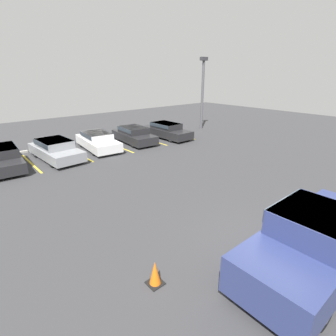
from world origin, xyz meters
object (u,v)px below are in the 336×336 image
(traffic_cone, at_px, (155,274))
(parked_sedan_b, at_px, (55,149))
(wheel_stop_curb, at_px, (12,154))
(parked_sedan_d, at_px, (134,134))
(pickup_truck, at_px, (318,240))
(parked_sedan_c, at_px, (98,140))
(parked_sedan_a, at_px, (1,157))
(light_post, at_px, (203,90))
(parked_sedan_e, at_px, (167,130))

(traffic_cone, bearing_deg, parked_sedan_b, 82.58)
(parked_sedan_b, height_order, wheel_stop_curb, parked_sedan_b)
(parked_sedan_d, xyz_separation_m, traffic_cone, (-7.60, -12.55, -0.32))
(pickup_truck, xyz_separation_m, wheel_stop_curb, (-4.09, 17.43, -0.86))
(parked_sedan_b, height_order, parked_sedan_c, parked_sedan_b)
(pickup_truck, height_order, parked_sedan_d, pickup_truck)
(parked_sedan_a, distance_m, traffic_cone, 12.56)
(parked_sedan_a, distance_m, light_post, 17.03)
(parked_sedan_d, bearing_deg, wheel_stop_curb, -103.19)
(parked_sedan_d, height_order, wheel_stop_curb, parked_sedan_d)
(parked_sedan_c, xyz_separation_m, parked_sedan_e, (5.94, -0.47, 0.02))
(parked_sedan_c, xyz_separation_m, light_post, (10.82, 0.18, 3.00))
(parked_sedan_a, height_order, parked_sedan_d, parked_sedan_a)
(pickup_truck, distance_m, wheel_stop_curb, 17.93)
(parked_sedan_a, distance_m, wheel_stop_curb, 2.81)
(parked_sedan_d, height_order, parked_sedan_e, parked_sedan_e)
(pickup_truck, xyz_separation_m, parked_sedan_b, (-2.10, 14.63, -0.28))
(parked_sedan_d, distance_m, wheel_stop_curb, 8.39)
(parked_sedan_a, relative_size, parked_sedan_b, 0.99)
(parked_sedan_c, xyz_separation_m, parked_sedan_d, (2.98, -0.07, 0.01))
(parked_sedan_d, distance_m, light_post, 8.40)
(parked_sedan_e, bearing_deg, parked_sedan_a, -92.47)
(parked_sedan_b, bearing_deg, pickup_truck, 4.45)
(parked_sedan_b, bearing_deg, parked_sedan_e, 85.61)
(pickup_truck, height_order, light_post, light_post)
(light_post, bearing_deg, traffic_cone, -140.31)
(light_post, bearing_deg, wheel_stop_curb, 171.88)
(parked_sedan_d, bearing_deg, traffic_cone, -26.91)
(wheel_stop_curb, bearing_deg, parked_sedan_a, -109.93)
(pickup_truck, xyz_separation_m, parked_sedan_d, (3.90, 14.92, -0.29))
(light_post, distance_m, wheel_stop_curb, 16.38)
(parked_sedan_e, bearing_deg, parked_sedan_b, -91.57)
(pickup_truck, relative_size, traffic_cone, 8.25)
(parked_sedan_a, bearing_deg, pickup_truck, 21.92)
(parked_sedan_b, bearing_deg, parked_sedan_a, -98.03)
(parked_sedan_e, distance_m, light_post, 5.76)
(light_post, bearing_deg, parked_sedan_e, -172.41)
(parked_sedan_a, relative_size, light_post, 0.72)
(parked_sedan_e, bearing_deg, pickup_truck, -26.18)
(parked_sedan_b, distance_m, parked_sedan_e, 8.96)
(parked_sedan_d, relative_size, parked_sedan_e, 0.94)
(parked_sedan_c, bearing_deg, parked_sedan_a, -83.44)
(light_post, xyz_separation_m, traffic_cone, (-15.43, -12.81, -3.32))
(pickup_truck, bearing_deg, light_post, 52.14)
(parked_sedan_b, relative_size, wheel_stop_curb, 2.44)
(parked_sedan_d, bearing_deg, light_post, 96.13)
(pickup_truck, bearing_deg, traffic_cone, 147.25)
(parked_sedan_a, height_order, traffic_cone, parked_sedan_a)
(wheel_stop_curb, bearing_deg, traffic_cone, -88.51)
(parked_sedan_a, relative_size, parked_sedan_e, 1.00)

